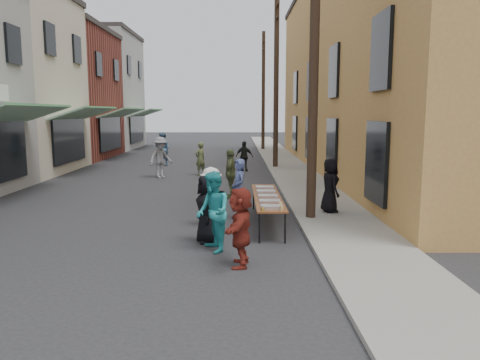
{
  "coord_description": "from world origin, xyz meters",
  "views": [
    {
      "loc": [
        2.29,
        -9.5,
        2.94
      ],
      "look_at": [
        2.36,
        1.76,
        1.3
      ],
      "focal_mm": 35.0,
      "sensor_mm": 36.0,
      "label": 1
    }
  ],
  "objects_px": {
    "guest_front_c": "(213,212)",
    "catering_tray_sausage": "(272,207)",
    "server": "(330,185)",
    "serving_table": "(267,197)",
    "utility_pole_far": "(263,92)",
    "guest_front_a": "(207,209)",
    "utility_pole_near": "(314,52)",
    "utility_pole_mid": "(276,82)"
  },
  "relations": [
    {
      "from": "server",
      "to": "serving_table",
      "type": "bearing_deg",
      "value": 105.43
    },
    {
      "from": "catering_tray_sausage",
      "to": "utility_pole_mid",
      "type": "bearing_deg",
      "value": 85.03
    },
    {
      "from": "utility_pole_near",
      "to": "guest_front_c",
      "type": "xyz_separation_m",
      "value": [
        -2.52,
        -2.86,
        -3.64
      ]
    },
    {
      "from": "utility_pole_far",
      "to": "serving_table",
      "type": "xyz_separation_m",
      "value": [
        -1.22,
        -24.38,
        -3.79
      ]
    },
    {
      "from": "serving_table",
      "to": "catering_tray_sausage",
      "type": "xyz_separation_m",
      "value": [
        -0.0,
        -1.65,
        0.08
      ]
    },
    {
      "from": "utility_pole_near",
      "to": "guest_front_a",
      "type": "distance_m",
      "value": 5.08
    },
    {
      "from": "utility_pole_far",
      "to": "serving_table",
      "type": "relative_size",
      "value": 2.25
    },
    {
      "from": "utility_pole_mid",
      "to": "serving_table",
      "type": "distance_m",
      "value": 13.0
    },
    {
      "from": "utility_pole_far",
      "to": "server",
      "type": "bearing_deg",
      "value": -88.44
    },
    {
      "from": "utility_pole_far",
      "to": "catering_tray_sausage",
      "type": "relative_size",
      "value": 18.0
    },
    {
      "from": "serving_table",
      "to": "utility_pole_far",
      "type": "bearing_deg",
      "value": 87.14
    },
    {
      "from": "utility_pole_far",
      "to": "server",
      "type": "relative_size",
      "value": 5.84
    },
    {
      "from": "utility_pole_near",
      "to": "server",
      "type": "height_order",
      "value": "utility_pole_near"
    },
    {
      "from": "utility_pole_far",
      "to": "serving_table",
      "type": "distance_m",
      "value": 24.7
    },
    {
      "from": "server",
      "to": "guest_front_c",
      "type": "bearing_deg",
      "value": 124.56
    },
    {
      "from": "utility_pole_mid",
      "to": "guest_front_c",
      "type": "height_order",
      "value": "utility_pole_mid"
    },
    {
      "from": "guest_front_a",
      "to": "guest_front_c",
      "type": "bearing_deg",
      "value": -5.34
    },
    {
      "from": "utility_pole_mid",
      "to": "guest_front_c",
      "type": "xyz_separation_m",
      "value": [
        -2.52,
        -14.86,
        -3.64
      ]
    },
    {
      "from": "guest_front_a",
      "to": "server",
      "type": "bearing_deg",
      "value": 110.47
    },
    {
      "from": "utility_pole_near",
      "to": "serving_table",
      "type": "xyz_separation_m",
      "value": [
        -1.22,
        -0.38,
        -3.79
      ]
    },
    {
      "from": "server",
      "to": "catering_tray_sausage",
      "type": "bearing_deg",
      "value": 131.77
    },
    {
      "from": "utility_pole_far",
      "to": "guest_front_c",
      "type": "bearing_deg",
      "value": -95.36
    },
    {
      "from": "utility_pole_mid",
      "to": "utility_pole_far",
      "type": "height_order",
      "value": "same"
    },
    {
      "from": "server",
      "to": "utility_pole_near",
      "type": "bearing_deg",
      "value": 121.88
    },
    {
      "from": "guest_front_a",
      "to": "server",
      "type": "relative_size",
      "value": 1.0
    },
    {
      "from": "serving_table",
      "to": "utility_pole_mid",
      "type": "bearing_deg",
      "value": 84.37
    },
    {
      "from": "guest_front_a",
      "to": "guest_front_c",
      "type": "relative_size",
      "value": 0.9
    },
    {
      "from": "guest_front_a",
      "to": "utility_pole_near",
      "type": "bearing_deg",
      "value": 109.07
    },
    {
      "from": "guest_front_a",
      "to": "catering_tray_sausage",
      "type": "bearing_deg",
      "value": 75.29
    },
    {
      "from": "catering_tray_sausage",
      "to": "guest_front_a",
      "type": "relative_size",
      "value": 0.32
    },
    {
      "from": "utility_pole_mid",
      "to": "guest_front_a",
      "type": "relative_size",
      "value": 5.84
    },
    {
      "from": "utility_pole_near",
      "to": "catering_tray_sausage",
      "type": "relative_size",
      "value": 18.0
    },
    {
      "from": "guest_front_a",
      "to": "server",
      "type": "height_order",
      "value": "server"
    },
    {
      "from": "serving_table",
      "to": "server",
      "type": "relative_size",
      "value": 2.59
    },
    {
      "from": "utility_pole_far",
      "to": "guest_front_c",
      "type": "relative_size",
      "value": 5.25
    },
    {
      "from": "utility_pole_far",
      "to": "guest_front_c",
      "type": "height_order",
      "value": "utility_pole_far"
    },
    {
      "from": "guest_front_c",
      "to": "catering_tray_sausage",
      "type": "bearing_deg",
      "value": 103.67
    },
    {
      "from": "utility_pole_far",
      "to": "utility_pole_near",
      "type": "bearing_deg",
      "value": -90.0
    },
    {
      "from": "utility_pole_mid",
      "to": "guest_front_a",
      "type": "xyz_separation_m",
      "value": [
        -2.7,
        -14.16,
        -3.73
      ]
    },
    {
      "from": "catering_tray_sausage",
      "to": "guest_front_a",
      "type": "height_order",
      "value": "guest_front_a"
    },
    {
      "from": "utility_pole_near",
      "to": "catering_tray_sausage",
      "type": "bearing_deg",
      "value": -121.0
    },
    {
      "from": "catering_tray_sausage",
      "to": "server",
      "type": "xyz_separation_m",
      "value": [
        1.86,
        2.67,
        0.08
      ]
    }
  ]
}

